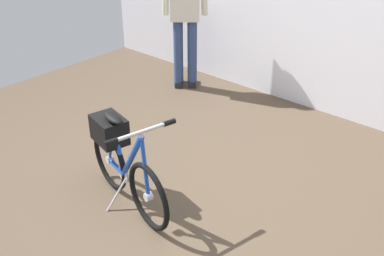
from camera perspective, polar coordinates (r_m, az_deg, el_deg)
ground_plane at (r=3.52m, az=-0.64°, el=-9.96°), size 6.31×6.31×0.00m
folding_bike_foreground at (r=3.42m, az=-8.78°, el=-3.84°), size 1.08×0.52×0.78m
visitor_near_wall at (r=5.18m, az=-0.89°, el=14.98°), size 0.42×0.39×1.67m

